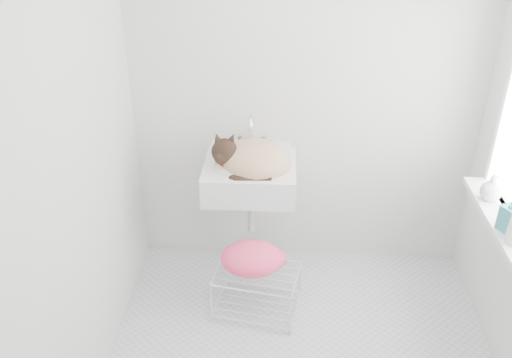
{
  "coord_description": "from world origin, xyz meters",
  "views": [
    {
      "loc": [
        -0.15,
        -2.28,
        2.46
      ],
      "look_at": [
        -0.29,
        0.5,
        0.88
      ],
      "focal_mm": 39.32,
      "sensor_mm": 36.0,
      "label": 1
    }
  ],
  "objects_px": {
    "bottle_b": "(507,230)",
    "bottle_c": "(489,199)",
    "wire_rack": "(257,290)",
    "sink": "(250,164)",
    "cat": "(252,159)"
  },
  "relations": [
    {
      "from": "wire_rack",
      "to": "bottle_b",
      "type": "height_order",
      "value": "bottle_b"
    },
    {
      "from": "sink",
      "to": "bottle_b",
      "type": "bearing_deg",
      "value": -25.57
    },
    {
      "from": "bottle_b",
      "to": "bottle_c",
      "type": "bearing_deg",
      "value": 90.0
    },
    {
      "from": "sink",
      "to": "wire_rack",
      "type": "bearing_deg",
      "value": -79.9
    },
    {
      "from": "sink",
      "to": "wire_rack",
      "type": "relative_size",
      "value": 1.15
    },
    {
      "from": "wire_rack",
      "to": "bottle_c",
      "type": "bearing_deg",
      "value": 0.13
    },
    {
      "from": "cat",
      "to": "wire_rack",
      "type": "xyz_separation_m",
      "value": [
        0.05,
        -0.33,
        -0.74
      ]
    },
    {
      "from": "wire_rack",
      "to": "bottle_c",
      "type": "distance_m",
      "value": 1.45
    },
    {
      "from": "sink",
      "to": "cat",
      "type": "xyz_separation_m",
      "value": [
        0.01,
        -0.02,
        0.04
      ]
    },
    {
      "from": "sink",
      "to": "cat",
      "type": "bearing_deg",
      "value": -56.3
    },
    {
      "from": "cat",
      "to": "wire_rack",
      "type": "bearing_deg",
      "value": -69.15
    },
    {
      "from": "cat",
      "to": "bottle_b",
      "type": "relative_size",
      "value": 2.53
    },
    {
      "from": "cat",
      "to": "bottle_b",
      "type": "bearing_deg",
      "value": -12.93
    },
    {
      "from": "bottle_b",
      "to": "bottle_c",
      "type": "distance_m",
      "value": 0.29
    },
    {
      "from": "wire_rack",
      "to": "bottle_b",
      "type": "bearing_deg",
      "value": -12.8
    }
  ]
}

